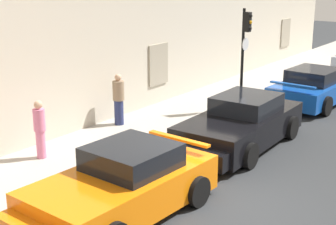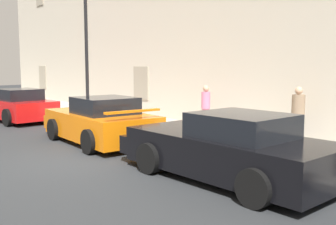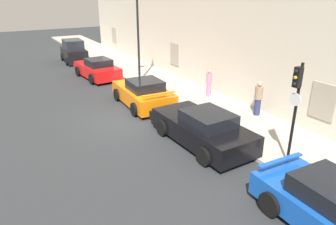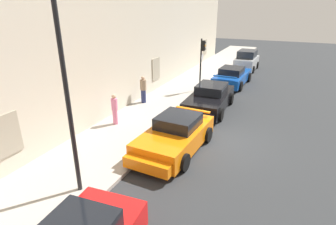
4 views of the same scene
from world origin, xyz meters
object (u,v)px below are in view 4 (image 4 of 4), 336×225
(sportscar_yellow_flank, at_px, (173,137))
(hatchback_distant, at_px, (247,61))
(sportscar_tail_end, at_px, (233,76))
(street_lamp, at_px, (74,61))
(sportscar_white_middle, at_px, (209,100))
(pedestrian_strolling, at_px, (143,89))
(pedestrian_admiring, at_px, (115,109))
(traffic_light, at_px, (202,56))

(sportscar_yellow_flank, relative_size, hatchback_distant, 1.28)
(sportscar_tail_end, relative_size, street_lamp, 0.83)
(sportscar_white_middle, relative_size, street_lamp, 0.82)
(sportscar_tail_end, bearing_deg, pedestrian_strolling, 150.23)
(pedestrian_admiring, bearing_deg, street_lamp, -154.20)
(sportscar_white_middle, height_order, pedestrian_strolling, pedestrian_strolling)
(sportscar_white_middle, xyz_separation_m, pedestrian_strolling, (-0.68, 3.94, 0.35))
(sportscar_white_middle, distance_m, sportscar_tail_end, 6.31)
(sportscar_yellow_flank, relative_size, sportscar_white_middle, 0.91)
(traffic_light, xyz_separation_m, pedestrian_strolling, (-3.82, 2.44, -1.59))
(sportscar_white_middle, height_order, sportscar_tail_end, sportscar_white_middle)
(pedestrian_strolling, bearing_deg, street_lamp, -162.26)
(sportscar_white_middle, bearing_deg, sportscar_yellow_flank, -179.67)
(sportscar_yellow_flank, xyz_separation_m, sportscar_tail_end, (11.56, -0.03, -0.01))
(sportscar_white_middle, bearing_deg, pedestrian_strolling, 99.82)
(sportscar_tail_end, xyz_separation_m, hatchback_distant, (5.57, -0.09, 0.21))
(traffic_light, bearing_deg, street_lamp, -178.85)
(hatchback_distant, bearing_deg, sportscar_white_middle, 179.29)
(sportscar_white_middle, bearing_deg, pedestrian_admiring, 138.72)
(sportscar_yellow_flank, distance_m, pedestrian_admiring, 3.84)
(sportscar_yellow_flank, height_order, sportscar_white_middle, sportscar_yellow_flank)
(sportscar_yellow_flank, bearing_deg, street_lamp, 161.37)
(hatchback_distant, bearing_deg, pedestrian_admiring, 166.71)
(hatchback_distant, height_order, pedestrian_strolling, hatchback_distant)
(street_lamp, relative_size, pedestrian_admiring, 3.95)
(street_lamp, distance_m, pedestrian_strolling, 9.44)
(sportscar_tail_end, height_order, pedestrian_admiring, pedestrian_admiring)
(hatchback_distant, relative_size, pedestrian_strolling, 2.19)
(traffic_light, relative_size, pedestrian_strolling, 2.14)
(sportscar_tail_end, relative_size, hatchback_distant, 1.42)
(pedestrian_strolling, bearing_deg, sportscar_yellow_flank, -138.95)
(traffic_light, bearing_deg, pedestrian_strolling, 147.44)
(traffic_light, distance_m, street_lamp, 12.34)
(sportscar_white_middle, relative_size, pedestrian_strolling, 3.07)
(sportscar_yellow_flank, bearing_deg, hatchback_distant, -0.39)
(sportscar_white_middle, distance_m, street_lamp, 9.89)
(sportscar_white_middle, bearing_deg, hatchback_distant, -0.71)
(sportscar_tail_end, bearing_deg, sportscar_white_middle, 179.47)
(hatchback_distant, xyz_separation_m, pedestrian_strolling, (-12.56, 4.09, 0.16))
(sportscar_yellow_flank, relative_size, pedestrian_strolling, 2.80)
(street_lamp, height_order, pedestrian_admiring, street_lamp)
(sportscar_yellow_flank, relative_size, pedestrian_admiring, 2.95)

